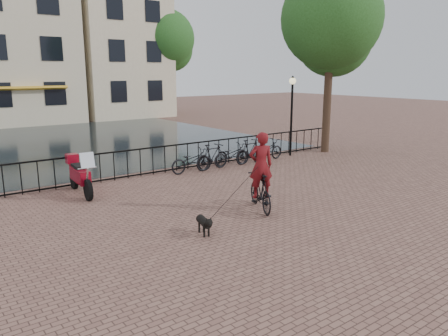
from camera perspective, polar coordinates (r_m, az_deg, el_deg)
ground at (r=9.84m, az=10.72°, el=-9.90°), size 100.00×100.00×0.00m
canal_water at (r=24.61m, az=-20.47°, el=3.06°), size 20.00×20.00×0.00m
railing at (r=15.95m, az=-10.87°, el=0.68°), size 20.00×0.05×1.02m
canal_house_mid at (r=36.85m, az=-26.36°, el=14.69°), size 8.00×9.50×11.80m
canal_house_right at (r=39.28m, az=-14.51°, el=16.45°), size 7.00×9.00×13.30m
tree_near_right at (r=20.97m, az=13.86°, el=18.38°), size 4.48×4.48×8.24m
tree_far_right at (r=38.12m, az=-7.60°, el=16.41°), size 4.76×4.76×8.76m
lamp_post at (r=19.61m, az=8.86°, el=8.48°), size 0.30×0.30×3.45m
cyclist at (r=11.82m, az=4.82°, el=-1.04°), size 1.22×1.89×2.51m
dog at (r=10.22m, az=-2.65°, el=-7.35°), size 0.40×0.77×0.50m
motorcycle at (r=14.03m, az=-18.32°, el=-0.37°), size 0.63×2.10×1.48m
parked_bike_0 at (r=16.31m, az=-4.24°, el=0.95°), size 1.73×0.64×0.90m
parked_bike_1 at (r=16.82m, az=-1.52°, el=1.50°), size 1.72×0.72×1.00m
parked_bike_2 at (r=17.38m, az=1.03°, el=1.71°), size 1.72×0.61×0.90m
parked_bike_3 at (r=17.97m, az=3.42°, el=2.20°), size 1.71×0.69×1.00m
parked_bike_4 at (r=18.59m, az=5.65°, el=2.36°), size 1.76×0.73×0.90m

